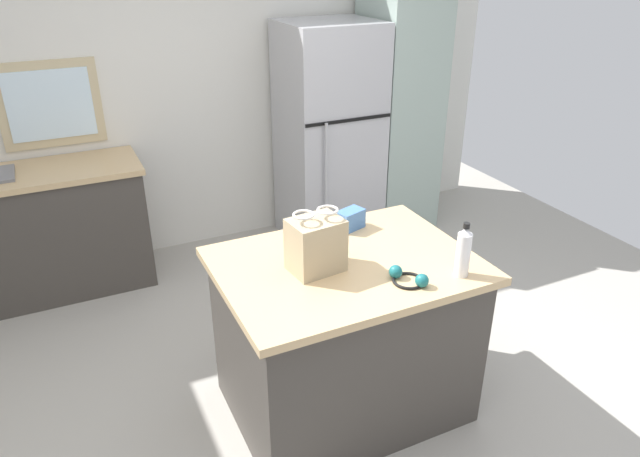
{
  "coord_description": "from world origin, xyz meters",
  "views": [
    {
      "loc": [
        -1.11,
        -2.19,
        2.31
      ],
      "look_at": [
        0.09,
        0.31,
        0.95
      ],
      "focal_mm": 32.99,
      "sensor_mm": 36.0,
      "label": 1
    }
  ],
  "objects_px": {
    "small_box": "(350,219)",
    "tall_cabinet": "(398,111)",
    "refrigerator": "(329,136)",
    "ear_defenders": "(408,278)",
    "bottle": "(463,252)",
    "kitchen_island": "(345,336)",
    "shopping_bag": "(316,245)"
  },
  "relations": [
    {
      "from": "shopping_bag",
      "to": "ear_defenders",
      "type": "relative_size",
      "value": 1.5
    },
    {
      "from": "refrigerator",
      "to": "tall_cabinet",
      "type": "bearing_deg",
      "value": 0.02
    },
    {
      "from": "shopping_bag",
      "to": "refrigerator",
      "type": "bearing_deg",
      "value": 61.96
    },
    {
      "from": "shopping_bag",
      "to": "small_box",
      "type": "bearing_deg",
      "value": 41.87
    },
    {
      "from": "kitchen_island",
      "to": "small_box",
      "type": "xyz_separation_m",
      "value": [
        0.19,
        0.32,
        0.5
      ]
    },
    {
      "from": "small_box",
      "to": "tall_cabinet",
      "type": "bearing_deg",
      "value": 50.46
    },
    {
      "from": "shopping_bag",
      "to": "tall_cabinet",
      "type": "bearing_deg",
      "value": 48.84
    },
    {
      "from": "refrigerator",
      "to": "ear_defenders",
      "type": "bearing_deg",
      "value": -107.31
    },
    {
      "from": "kitchen_island",
      "to": "bottle",
      "type": "bearing_deg",
      "value": -38.67
    },
    {
      "from": "refrigerator",
      "to": "shopping_bag",
      "type": "relative_size",
      "value": 5.82
    },
    {
      "from": "bottle",
      "to": "shopping_bag",
      "type": "bearing_deg",
      "value": 149.9
    },
    {
      "from": "ear_defenders",
      "to": "shopping_bag",
      "type": "bearing_deg",
      "value": 138.94
    },
    {
      "from": "refrigerator",
      "to": "small_box",
      "type": "bearing_deg",
      "value": -112.55
    },
    {
      "from": "refrigerator",
      "to": "small_box",
      "type": "xyz_separation_m",
      "value": [
        -0.66,
        -1.6,
        0.06
      ]
    },
    {
      "from": "shopping_bag",
      "to": "bottle",
      "type": "distance_m",
      "value": 0.68
    },
    {
      "from": "kitchen_island",
      "to": "small_box",
      "type": "bearing_deg",
      "value": 59.04
    },
    {
      "from": "bottle",
      "to": "ear_defenders",
      "type": "height_order",
      "value": "bottle"
    },
    {
      "from": "bottle",
      "to": "ear_defenders",
      "type": "xyz_separation_m",
      "value": [
        -0.26,
        0.05,
        -0.1
      ]
    },
    {
      "from": "refrigerator",
      "to": "ear_defenders",
      "type": "xyz_separation_m",
      "value": [
        -0.69,
        -2.21,
        0.03
      ]
    },
    {
      "from": "tall_cabinet",
      "to": "bottle",
      "type": "height_order",
      "value": "tall_cabinet"
    },
    {
      "from": "kitchen_island",
      "to": "ear_defenders",
      "type": "xyz_separation_m",
      "value": [
        0.17,
        -0.29,
        0.47
      ]
    },
    {
      "from": "bottle",
      "to": "ear_defenders",
      "type": "distance_m",
      "value": 0.28
    },
    {
      "from": "kitchen_island",
      "to": "shopping_bag",
      "type": "bearing_deg",
      "value": 179.51
    },
    {
      "from": "refrigerator",
      "to": "bottle",
      "type": "distance_m",
      "value": 2.31
    },
    {
      "from": "tall_cabinet",
      "to": "bottle",
      "type": "relative_size",
      "value": 7.54
    },
    {
      "from": "refrigerator",
      "to": "ear_defenders",
      "type": "distance_m",
      "value": 2.31
    },
    {
      "from": "shopping_bag",
      "to": "bottle",
      "type": "relative_size",
      "value": 1.13
    },
    {
      "from": "small_box",
      "to": "bottle",
      "type": "height_order",
      "value": "bottle"
    },
    {
      "from": "kitchen_island",
      "to": "bottle",
      "type": "relative_size",
      "value": 4.63
    },
    {
      "from": "refrigerator",
      "to": "small_box",
      "type": "distance_m",
      "value": 1.73
    },
    {
      "from": "kitchen_island",
      "to": "small_box",
      "type": "height_order",
      "value": "small_box"
    },
    {
      "from": "kitchen_island",
      "to": "tall_cabinet",
      "type": "xyz_separation_m",
      "value": [
        1.51,
        1.92,
        0.57
      ]
    }
  ]
}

